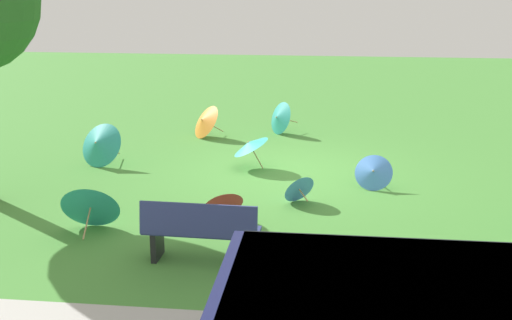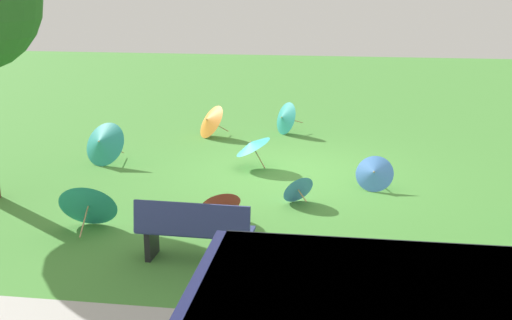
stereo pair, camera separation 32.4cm
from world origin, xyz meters
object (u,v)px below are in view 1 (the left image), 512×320
Objects in this scene: parasol_teal_1 at (91,203)px; parasol_red_0 at (223,202)px; parasol_teal_0 at (279,118)px; parasol_blue_1 at (373,172)px; parasol_teal_5 at (99,144)px; park_bench at (201,231)px; parasol_blue_0 at (298,188)px; parasol_teal_3 at (250,145)px; parasol_orange_0 at (204,121)px.

parasol_teal_1 is 2.04m from parasol_red_0.
parasol_teal_0 is 4.61m from parasol_blue_1.
parasol_teal_0 is at bearing -109.51° from parasol_teal_1.
parasol_teal_5 is at bearing -71.86° from parasol_teal_1.
parasol_red_0 is (0.41, 6.04, -0.10)m from parasol_teal_0.
parasol_blue_1 is at bearing -125.72° from park_bench.
parasol_blue_1 is (-2.54, -3.53, -0.14)m from park_bench.
park_bench is 2.41× the size of parasol_blue_0.
parasol_teal_0 is at bearing -96.32° from parasol_teal_3.
parasol_teal_0 is 1.04× the size of parasol_teal_3.
parasol_teal_0 reaches higher than parasol_orange_0.
parasol_blue_0 is at bearing -114.70° from park_bench.
park_bench is at bearing 152.55° from parasol_teal_1.
parasol_blue_1 is at bearing 157.14° from parasol_teal_3.
parasol_teal_0 is at bearing -93.91° from parasol_red_0.
parasol_teal_3 is (1.09, -1.96, 0.23)m from parasol_blue_0.
park_bench is 2.15m from parasol_teal_1.
parasol_teal_1 is 1.25× the size of parasol_blue_1.
parasol_red_0 is (-1.94, -0.61, -0.12)m from parasol_teal_1.
parasol_blue_0 is 2.26m from parasol_teal_3.
parasol_teal_5 reaches higher than parasol_teal_1.
parasol_red_0 is 1.05× the size of parasol_blue_1.
parasol_orange_0 is 2.90m from parasol_teal_3.
parasol_teal_0 is at bearing -136.95° from parasol_teal_5.
parasol_teal_3 is 3.14m from parasol_teal_5.
parasol_blue_1 is at bearing -142.42° from parasol_red_0.
parasol_teal_0 is 7.06m from parasol_teal_1.
parasol_blue_1 is (-2.51, -1.93, 0.01)m from parasol_red_0.
parasol_teal_5 is at bearing -42.41° from parasol_red_0.
parasol_blue_0 is 1.64m from parasol_blue_1.
parasol_teal_5 is (1.12, -3.41, 0.04)m from parasol_teal_1.
parasol_blue_1 is (-2.09, 4.11, -0.09)m from parasol_teal_0.
parasol_teal_5 is at bearing 43.05° from parasol_teal_0.
parasol_orange_0 reaches higher than parasol_blue_0.
park_bench is 4.56m from parasol_teal_3.
parasol_orange_0 is 1.32× the size of parasol_red_0.
parasol_red_0 is at bearing -162.51° from parasol_teal_1.
parasol_red_0 is (-1.37, 5.47, -0.10)m from parasol_orange_0.
parasol_orange_0 is at bearing -60.57° from parasol_blue_0.
park_bench is at bearing 54.28° from parasol_blue_1.
parasol_teal_0 is at bearing -93.35° from park_bench.
parasol_teal_1 is 0.90× the size of parasol_orange_0.
parasol_teal_1 reaches higher than parasol_red_0.
parasol_blue_0 is 5.11m from parasol_teal_0.
park_bench is 2.09× the size of parasol_blue_1.
parasol_blue_1 is at bearing -150.27° from parasol_teal_1.
parasol_orange_0 is (-0.58, -6.08, -0.02)m from parasol_teal_1.
parasol_teal_3 is at bearing -119.46° from parasol_teal_1.
parasol_teal_5 is (3.47, 3.24, 0.05)m from parasol_teal_0.
parasol_teal_0 is 6.06m from parasol_red_0.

